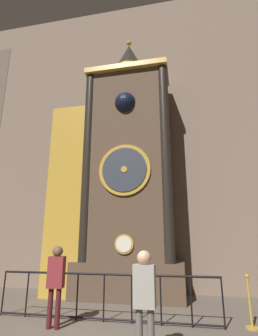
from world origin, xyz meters
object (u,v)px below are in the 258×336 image
Objects in this scene: clock_tower at (116,175)px; stanchion_post at (251,310)px; visitor_near at (56,277)px; visitor_far at (145,293)px.

clock_tower is 9.07× the size of stanchion_post.
visitor_near reaches higher than stanchion_post.
visitor_near is at bearing -168.24° from stanchion_post.
visitor_far reaches higher than stanchion_post.
clock_tower is at bearing 73.75° from visitor_near.
visitor_near reaches higher than visitor_far.
stanchion_post is at bearing 4.44° from visitor_near.
visitor_near is at bearing 150.18° from visitor_far.
clock_tower is at bearing 110.91° from visitor_far.
visitor_near is 1.02× the size of visitor_far.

